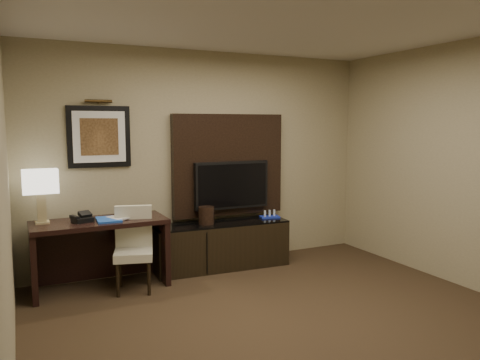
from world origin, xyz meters
TOP-DOWN VIEW (x-y plane):
  - floor at (0.00, 0.00)m, footprint 4.50×5.00m
  - ceiling at (0.00, 0.00)m, footprint 4.50×5.00m
  - wall_back at (0.00, 2.50)m, footprint 4.50×0.01m
  - wall_left at (-2.25, 0.00)m, footprint 0.01×5.00m
  - desk at (-1.39, 2.10)m, footprint 1.43×0.63m
  - credenza at (0.09, 2.20)m, footprint 1.70×0.55m
  - tv_wall_panel at (0.30, 2.44)m, footprint 1.50×0.12m
  - tv at (0.30, 2.34)m, footprint 1.00×0.08m
  - artwork at (-1.30, 2.48)m, footprint 0.70×0.04m
  - picture_light at (-1.30, 2.44)m, footprint 0.04×0.04m
  - desk_chair at (-1.08, 1.85)m, footprint 0.51×0.55m
  - table_lamp at (-1.95, 2.20)m, footprint 0.36×0.26m
  - desk_phone at (-1.56, 2.09)m, footprint 0.23×0.22m
  - blue_folder at (-1.30, 2.04)m, footprint 0.26×0.34m
  - book at (-1.27, 2.04)m, footprint 0.17×0.09m
  - ice_bucket at (-0.11, 2.20)m, footprint 0.20×0.20m
  - minibar_tray at (0.79, 2.21)m, footprint 0.27×0.20m

SIDE VIEW (x-z plane):
  - floor at x=0.00m, z-range -0.01..0.00m
  - credenza at x=0.09m, z-range 0.00..0.58m
  - desk at x=-1.39m, z-range 0.00..0.76m
  - desk_chair at x=-1.08m, z-range 0.00..0.83m
  - minibar_tray at x=0.79m, z-range 0.58..0.67m
  - ice_bucket at x=-0.11m, z-range 0.58..0.79m
  - blue_folder at x=-1.30m, z-range 0.76..0.78m
  - desk_phone at x=-1.56m, z-range 0.76..0.85m
  - book at x=-1.27m, z-range 0.76..1.00m
  - tv at x=0.30m, z-range 0.72..1.32m
  - table_lamp at x=-1.95m, z-range 0.76..1.29m
  - tv_wall_panel at x=0.30m, z-range 0.62..1.92m
  - wall_back at x=0.00m, z-range 0.00..2.70m
  - wall_left at x=-2.25m, z-range 0.00..2.70m
  - artwork at x=-1.30m, z-range 1.30..2.00m
  - picture_light at x=-1.30m, z-range 1.90..2.20m
  - ceiling at x=0.00m, z-range 2.70..2.71m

